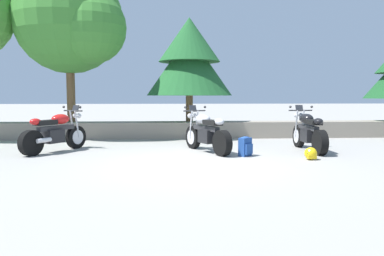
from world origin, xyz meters
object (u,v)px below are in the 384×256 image
leafy_tree_mid_left (73,22)px  pine_tree_mid_right (189,58)px  rider_backpack (245,146)px  motorcycle_black_far_right (308,132)px  motorcycle_red_near_left (56,133)px  motorcycle_silver_centre (206,133)px  rider_helmet (311,154)px

leafy_tree_mid_left → pine_tree_mid_right: bearing=1.3°
rider_backpack → leafy_tree_mid_left: 7.39m
motorcycle_black_far_right → rider_backpack: motorcycle_black_far_right is taller
motorcycle_red_near_left → pine_tree_mid_right: pine_tree_mid_right is taller
motorcycle_black_far_right → leafy_tree_mid_left: 8.28m
leafy_tree_mid_left → motorcycle_silver_centre: bearing=-39.5°
motorcycle_red_near_left → motorcycle_black_far_right: 6.52m
motorcycle_black_far_right → motorcycle_silver_centre: bearing=-179.5°
leafy_tree_mid_left → pine_tree_mid_right: size_ratio=1.47×
pine_tree_mid_right → rider_backpack: bearing=-75.4°
motorcycle_red_near_left → motorcycle_silver_centre: bearing=-3.9°
motorcycle_red_near_left → rider_backpack: (4.70, -1.00, -0.24)m
rider_helmet → leafy_tree_mid_left: leafy_tree_mid_left is taller
motorcycle_black_far_right → pine_tree_mid_right: (-2.91, 3.43, 2.23)m
rider_backpack → pine_tree_mid_right: (-1.09, 4.19, 2.48)m
motorcycle_silver_centre → rider_helmet: (2.22, -1.31, -0.35)m
motorcycle_silver_centre → motorcycle_black_far_right: bearing=0.5°
motorcycle_black_far_right → rider_helmet: size_ratio=7.36×
motorcycle_silver_centre → rider_helmet: motorcycle_silver_centre is taller
motorcycle_silver_centre → rider_backpack: bearing=-40.5°
motorcycle_silver_centre → pine_tree_mid_right: 4.12m
motorcycle_red_near_left → rider_helmet: (6.06, -1.58, -0.35)m
rider_helmet → pine_tree_mid_right: bearing=117.2°
motorcycle_red_near_left → motorcycle_black_far_right: (6.52, -0.24, 0.00)m
motorcycle_black_far_right → motorcycle_red_near_left: bearing=177.9°
motorcycle_silver_centre → motorcycle_red_near_left: bearing=176.1°
motorcycle_red_near_left → motorcycle_black_far_right: bearing=-2.1°
rider_helmet → rider_backpack: bearing=157.0°
motorcycle_red_near_left → rider_backpack: motorcycle_red_near_left is taller
motorcycle_red_near_left → rider_helmet: size_ratio=6.59×
motorcycle_black_far_right → rider_backpack: (-1.82, -0.76, -0.24)m
motorcycle_red_near_left → leafy_tree_mid_left: 4.61m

